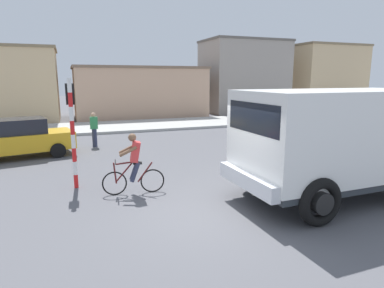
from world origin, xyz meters
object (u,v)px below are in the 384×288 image
Objects in this scene: cyclist at (134,164)px; truck_foreground at (336,137)px; car_red_near at (19,138)px; pedestrian_near_kerb at (94,129)px; traffic_light_pole at (72,118)px.

truck_foreground is at bearing -24.02° from cyclist.
truck_foreground reaches higher than car_red_near.
pedestrian_near_kerb is at bearing 22.59° from car_red_near.
traffic_light_pole is (-1.52, 1.21, 1.20)m from cyclist.
truck_foreground is 1.71× the size of traffic_light_pole.
car_red_near is at bearing 120.55° from cyclist.
truck_foreground is at bearing -60.00° from pedestrian_near_kerb.
traffic_light_pole reaches higher than truck_foreground.
traffic_light_pole is 0.75× the size of car_red_near.
cyclist is at bearing -59.45° from car_red_near.
car_red_near is 2.64× the size of pedestrian_near_kerb.
pedestrian_near_kerb is at bearing 93.89° from cyclist.
truck_foreground is 3.37× the size of pedestrian_near_kerb.
pedestrian_near_kerb is at bearing 120.00° from truck_foreground.
pedestrian_near_kerb is (1.02, 6.01, -1.22)m from traffic_light_pole.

